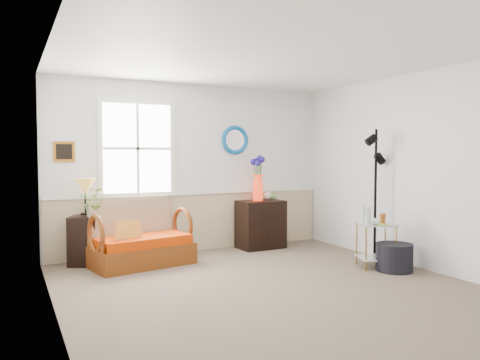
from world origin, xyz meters
name	(u,v)px	position (x,y,z in m)	size (l,w,h in m)	color
floor	(276,291)	(0.00, 0.00, 0.00)	(4.50, 5.00, 0.01)	gray
ceiling	(277,53)	(0.00, 0.00, 2.60)	(4.50, 5.00, 0.01)	white
walls	(277,174)	(0.00, 0.00, 1.30)	(4.51, 5.01, 2.60)	white
wainscot	(195,222)	(0.00, 2.48, 0.45)	(4.46, 0.02, 0.90)	tan
chair_rail	(195,192)	(0.00, 2.47, 0.92)	(4.46, 0.04, 0.06)	white
window	(137,149)	(-0.90, 2.47, 1.60)	(1.14, 0.06, 1.44)	white
picture	(64,152)	(-1.92, 2.48, 1.55)	(0.28, 0.03, 0.28)	#AF6C1B
mirror	(235,140)	(0.70, 2.48, 1.75)	(0.47, 0.47, 0.07)	#016CB8
loveseat	(141,234)	(-1.01, 1.88, 0.43)	(1.33, 0.75, 0.87)	brown
throw_pillow	(128,234)	(-1.21, 1.77, 0.46)	(0.36, 0.09, 0.36)	orange
lamp_stand	(85,240)	(-1.70, 2.24, 0.34)	(0.38, 0.38, 0.67)	black
table_lamp	(85,197)	(-1.68, 2.26, 0.93)	(0.28, 0.28, 0.51)	gold
potted_plant	(95,205)	(-1.57, 2.15, 0.83)	(0.36, 0.40, 0.31)	#537B3D
cabinet	(261,224)	(1.02, 2.19, 0.39)	(0.72, 0.46, 0.77)	black
flower_vase	(258,179)	(0.99, 2.23, 1.12)	(0.21, 0.21, 0.70)	red
side_table	(376,245)	(1.75, 0.34, 0.30)	(0.47, 0.47, 0.60)	gold
tabletop_items	(374,215)	(1.73, 0.35, 0.71)	(0.38, 0.38, 0.23)	silver
floor_lamp	(375,195)	(2.04, 0.67, 0.93)	(0.27, 0.27, 1.87)	black
ottoman	(394,257)	(1.84, 0.09, 0.18)	(0.47, 0.47, 0.36)	black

